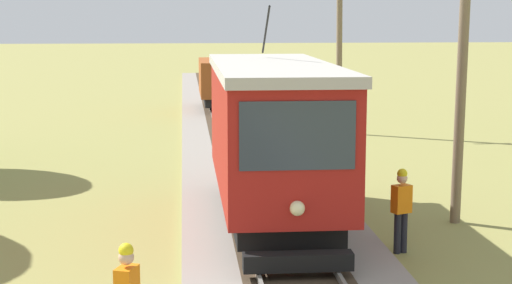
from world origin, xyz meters
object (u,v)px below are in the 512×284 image
Objects in this scene: utility_pole_near_tram at (462,77)px; second_worker at (401,207)px; red_tram at (273,135)px; utility_pole_mid at (339,46)px; freight_car at (224,82)px.

second_worker is (-1.96, -2.26, -2.49)m from utility_pole_near_tram.
second_worker is at bearing -42.14° from red_tram.
red_tram is at bearing -106.35° from utility_pole_mid.
utility_pole_mid reaches higher than red_tram.
utility_pole_mid is at bearing 150.86° from second_worker.
utility_pole_near_tram is 3.79× the size of second_worker.
red_tram is 22.24m from freight_car.
freight_car is 0.75× the size of utility_pole_mid.
red_tram is at bearing -179.17° from utility_pole_near_tram.
red_tram is 4.57m from utility_pole_near_tram.
red_tram is at bearing -154.76° from second_worker.
second_worker is (-1.96, -17.14, -2.59)m from utility_pole_mid.
freight_car is 22.68m from utility_pole_near_tram.
utility_pole_near_tram is at bearing -90.00° from utility_pole_mid.
freight_car is at bearing 101.19° from utility_pole_near_tram.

